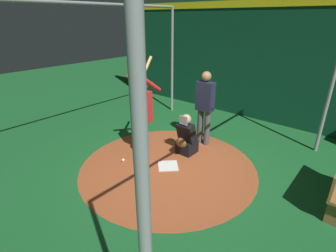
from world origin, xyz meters
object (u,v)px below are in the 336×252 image
(home_plate, at_px, (168,166))
(umpire, at_px, (205,104))
(batter, at_px, (142,109))
(baseball_0, at_px, (123,160))
(catcher, at_px, (186,138))

(home_plate, relative_size, umpire, 0.23)
(batter, relative_size, baseball_0, 29.94)
(catcher, bearing_deg, home_plate, 4.68)
(home_plate, height_order, catcher, catcher)
(catcher, bearing_deg, baseball_0, -34.01)
(catcher, height_order, umpire, umpire)
(home_plate, bearing_deg, umpire, -178.22)
(home_plate, distance_m, baseball_0, 1.02)
(home_plate, xyz_separation_m, catcher, (-0.72, -0.06, 0.38))
(umpire, bearing_deg, baseball_0, -23.60)
(catcher, height_order, baseball_0, catcher)
(home_plate, xyz_separation_m, umpire, (-1.42, -0.04, 1.03))
(catcher, xyz_separation_m, umpire, (-0.70, 0.01, 0.65))
(batter, relative_size, umpire, 1.21)
(batter, xyz_separation_m, catcher, (-0.74, 0.65, -0.78))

